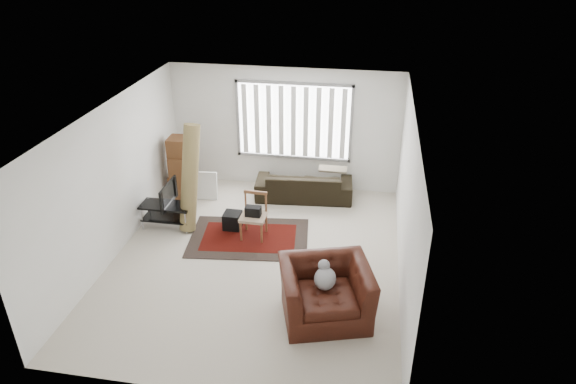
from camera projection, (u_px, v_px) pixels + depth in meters
name	position (u px, v px, depth m)	size (l,w,h in m)	color
room	(262.00, 157.00, 8.77)	(6.00, 6.02, 2.71)	beige
persian_rug	(249.00, 238.00, 9.75)	(2.37, 1.72, 0.02)	black
tv_stand	(167.00, 211.00, 9.96)	(0.99, 0.44, 0.49)	black
tv	(165.00, 194.00, 9.79)	(0.80, 0.10, 0.46)	black
subwoofer	(233.00, 220.00, 9.98)	(0.33, 0.33, 0.33)	black
moving_boxes	(182.00, 169.00, 11.01)	(0.56, 0.52, 1.34)	brown
white_flatpack	(206.00, 186.00, 11.02)	(0.49, 0.07, 0.62)	silver
rolled_rug	(190.00, 178.00, 9.68)	(0.31, 0.31, 2.06)	olive
sofa	(304.00, 181.00, 11.02)	(2.06, 0.89, 0.79)	black
side_chair	(254.00, 214.00, 9.59)	(0.48, 0.48, 0.88)	#8C745C
armchair	(326.00, 289.00, 7.62)	(1.59, 1.47, 0.98)	#3B150C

